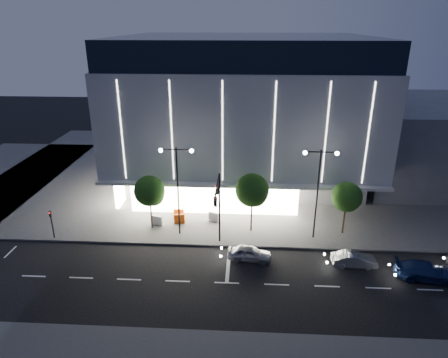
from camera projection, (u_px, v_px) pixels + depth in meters
name	position (u px, v px, depth m)	size (l,w,h in m)	color
ground	(204.00, 271.00, 33.63)	(160.00, 160.00, 0.00)	black
sidewalk_museum	(257.00, 171.00, 55.60)	(70.00, 40.00, 0.15)	#474747
museum	(244.00, 108.00, 50.73)	(30.00, 25.80, 18.00)	#4C4C51
annex_building	(418.00, 140.00, 52.67)	(16.00, 20.00, 10.00)	#4C4C51
traffic_mast	(218.00, 201.00, 34.81)	(0.33, 5.89, 7.07)	black
street_lamp_west	(177.00, 179.00, 37.15)	(3.16, 0.36, 9.00)	black
street_lamp_east	(318.00, 182.00, 36.47)	(3.16, 0.36, 9.00)	black
ped_signal_far	(52.00, 222.00, 37.89)	(0.22, 0.24, 3.00)	black
tree_left	(150.00, 192.00, 38.96)	(3.02, 3.02, 5.72)	black
tree_mid	(252.00, 192.00, 38.33)	(3.25, 3.25, 6.15)	black
tree_right	(347.00, 198.00, 38.02)	(2.91, 2.91, 5.51)	black
car_lead	(250.00, 253.00, 34.99)	(1.55, 3.85, 1.31)	#9B9CA2
car_second	(354.00, 260.00, 34.14)	(1.33, 3.81, 1.25)	#9FA2A7
car_third	(427.00, 271.00, 32.38)	(2.01, 4.95, 1.44)	navy
barrier_a	(179.00, 214.00, 42.20)	(1.10, 0.25, 1.00)	orange
barrier_b	(157.00, 220.00, 40.77)	(1.10, 0.25, 1.00)	silver
barrier_c	(179.00, 219.00, 41.10)	(1.10, 0.25, 1.00)	#FF580E
barrier_d	(214.00, 217.00, 41.51)	(1.10, 0.25, 1.00)	white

